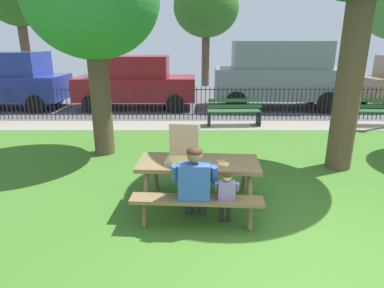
# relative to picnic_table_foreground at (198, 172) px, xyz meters

# --- Properties ---
(ground) EXTENTS (28.00, 11.33, 0.02)m
(ground) POSITION_rel_picnic_table_foreground_xyz_m (1.04, 0.30, -0.61)
(ground) COLOR #3D6F24
(cobblestone_walkway) EXTENTS (28.00, 1.40, 0.01)m
(cobblestone_walkway) POSITION_rel_picnic_table_foreground_xyz_m (1.04, 5.26, -0.60)
(cobblestone_walkway) COLOR gray
(street_asphalt) EXTENTS (28.00, 6.90, 0.01)m
(street_asphalt) POSITION_rel_picnic_table_foreground_xyz_m (1.04, 9.41, -0.60)
(street_asphalt) COLOR #515154
(picnic_table_foreground) EXTENTS (1.89, 1.59, 0.79)m
(picnic_table_foreground) POSITION_rel_picnic_table_foreground_xyz_m (0.00, 0.00, 0.00)
(picnic_table_foreground) COLOR olive
(picnic_table_foreground) RESTS_ON ground
(pizza_box_open) EXTENTS (0.50, 0.52, 0.51)m
(pizza_box_open) POSITION_rel_picnic_table_foreground_xyz_m (-0.24, 0.08, 0.27)
(pizza_box_open) COLOR tan
(pizza_box_open) RESTS_ON picnic_table_foreground
(pizza_slice_on_table) EXTENTS (0.21, 0.24, 0.02)m
(pizza_slice_on_table) POSITION_rel_picnic_table_foreground_xyz_m (0.36, -0.07, 0.18)
(pizza_slice_on_table) COLOR #F4CD6A
(pizza_slice_on_table) RESTS_ON picnic_table_foreground
(adult_at_table) EXTENTS (0.62, 0.61, 1.19)m
(adult_at_table) POSITION_rel_picnic_table_foreground_xyz_m (-0.06, -0.50, 0.06)
(adult_at_table) COLOR #303030
(adult_at_table) RESTS_ON ground
(child_at_table) EXTENTS (0.33, 0.32, 0.84)m
(child_at_table) POSITION_rel_picnic_table_foreground_xyz_m (0.37, -0.55, -0.09)
(child_at_table) COLOR #2E2E2E
(child_at_table) RESTS_ON ground
(iron_fence_streetside) EXTENTS (21.54, 0.03, 1.06)m
(iron_fence_streetside) POSITION_rel_picnic_table_foreground_xyz_m (1.04, 5.96, -0.06)
(iron_fence_streetside) COLOR black
(iron_fence_streetside) RESTS_ON ground
(park_bench_center) EXTENTS (1.62, 0.53, 0.85)m
(park_bench_center) POSITION_rel_picnic_table_foreground_xyz_m (1.18, 5.12, -0.18)
(park_bench_center) COLOR #2D6636
(park_bench_center) RESTS_ON ground
(park_bench_right) EXTENTS (1.62, 0.55, 0.85)m
(park_bench_right) POSITION_rel_picnic_table_foreground_xyz_m (5.27, 5.12, -0.18)
(park_bench_right) COLOR #27652A
(park_bench_right) RESTS_ON ground
(tree_by_fence) EXTENTS (2.74, 2.74, 4.56)m
(tree_by_fence) POSITION_rel_picnic_table_foreground_xyz_m (-2.11, 2.61, 2.67)
(tree_by_fence) COLOR brown
(tree_by_fence) RESTS_ON ground
(parked_car_far_left) EXTENTS (4.65, 2.06, 2.08)m
(parked_car_far_left) POSITION_rel_picnic_table_foreground_xyz_m (-7.20, 7.86, 0.50)
(parked_car_far_left) COLOR navy
(parked_car_far_left) RESTS_ON ground
(parked_car_left) EXTENTS (4.40, 1.92, 1.94)m
(parked_car_left) POSITION_rel_picnic_table_foreground_xyz_m (-2.22, 7.86, 0.41)
(parked_car_left) COLOR maroon
(parked_car_left) RESTS_ON ground
(parked_car_center) EXTENTS (4.79, 2.26, 2.46)m
(parked_car_center) POSITION_rel_picnic_table_foreground_xyz_m (3.13, 7.86, 0.71)
(parked_car_center) COLOR gray
(parked_car_center) RESTS_ON ground
(far_tree_midleft) EXTENTS (3.46, 3.46, 5.70)m
(far_tree_midleft) POSITION_rel_picnic_table_foreground_xyz_m (0.65, 14.13, 3.51)
(far_tree_midleft) COLOR brown
(far_tree_midleft) RESTS_ON ground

